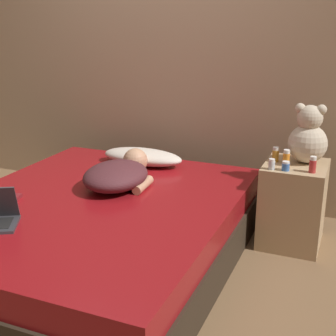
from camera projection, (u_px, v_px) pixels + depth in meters
ground_plane at (97, 260)px, 3.01m from camera, size 12.00×12.00×0.00m
wall_back at (174, 42)px, 3.77m from camera, size 8.00×0.06×2.60m
bed at (96, 231)px, 2.95m from camera, size 1.69×2.06×0.42m
nightstand at (293, 204)px, 3.17m from camera, size 0.40×0.45×0.57m
pillow at (142, 157)px, 3.57m from camera, size 0.64×0.27×0.12m
person_lying at (119, 174)px, 3.11m from camera, size 0.44×0.70×0.18m
teddy_bear at (308, 137)px, 3.07m from camera, size 0.26×0.26×0.39m
bottle_amber at (276, 154)px, 3.13m from camera, size 0.04×0.04×0.10m
bottle_orange at (286, 158)px, 3.04m from camera, size 0.04×0.04×0.11m
bottle_blue at (286, 166)px, 2.95m from camera, size 0.05×0.05×0.06m
bottle_clear at (272, 164)px, 2.97m from camera, size 0.04×0.04×0.07m
bottle_red at (313, 165)px, 2.90m from camera, size 0.04×0.04×0.10m
book at (1, 199)px, 2.87m from camera, size 0.24×0.21×0.02m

